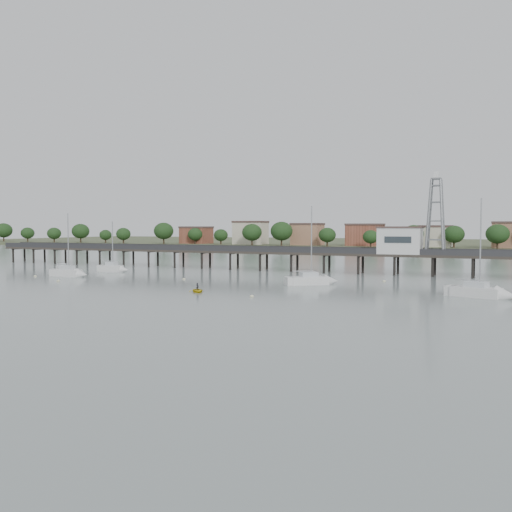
{
  "coord_description": "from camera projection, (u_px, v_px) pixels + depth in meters",
  "views": [
    {
      "loc": [
        43.65,
        -51.14,
        9.33
      ],
      "look_at": [
        2.7,
        42.0,
        4.0
      ],
      "focal_mm": 40.0,
      "sensor_mm": 36.0,
      "label": 1
    }
  ],
  "objects": [
    {
      "name": "ground_plane",
      "position": [
        86.0,
        308.0,
        64.79
      ],
      "size": [
        500.0,
        500.0,
        0.0
      ],
      "primitive_type": "plane",
      "color": "gray",
      "rests_on": "ground"
    },
    {
      "name": "pier",
      "position": [
        279.0,
        253.0,
        119.44
      ],
      "size": [
        150.0,
        5.0,
        5.5
      ],
      "color": "#2D2823",
      "rests_on": "ground"
    },
    {
      "name": "pier_building",
      "position": [
        400.0,
        240.0,
        109.24
      ],
      "size": [
        8.4,
        5.4,
        5.3
      ],
      "color": "silver",
      "rests_on": "ground"
    },
    {
      "name": "lattice_tower",
      "position": [
        436.0,
        217.0,
        106.39
      ],
      "size": [
        3.2,
        3.2,
        15.5
      ],
      "color": "slate",
      "rests_on": "ground"
    },
    {
      "name": "sailboat_d",
      "position": [
        486.0,
        293.0,
        74.17
      ],
      "size": [
        8.67,
        4.87,
        13.75
      ],
      "rotation": [
        0.0,
        0.0,
        -0.31
      ],
      "color": "silver",
      "rests_on": "ground"
    },
    {
      "name": "sailboat_c",
      "position": [
        316.0,
        280.0,
        91.29
      ],
      "size": [
        7.75,
        6.7,
        13.21
      ],
      "rotation": [
        0.0,
        0.0,
        0.65
      ],
      "color": "silver",
      "rests_on": "ground"
    },
    {
      "name": "sailboat_a",
      "position": [
        72.0,
        273.0,
        105.51
      ],
      "size": [
        7.41,
        2.22,
        12.3
      ],
      "rotation": [
        0.0,
        0.0,
        -0.01
      ],
      "color": "silver",
      "rests_on": "ground"
    },
    {
      "name": "sailboat_b",
      "position": [
        115.0,
        269.0,
        116.65
      ],
      "size": [
        6.48,
        2.14,
        10.77
      ],
      "rotation": [
        0.0,
        0.0,
        0.04
      ],
      "color": "silver",
      "rests_on": "ground"
    },
    {
      "name": "white_tender",
      "position": [
        63.0,
        268.0,
        120.42
      ],
      "size": [
        4.36,
        3.08,
        1.56
      ],
      "rotation": [
        0.0,
        0.0,
        -0.39
      ],
      "color": "silver",
      "rests_on": "ground"
    },
    {
      "name": "yellow_dinghy",
      "position": [
        197.0,
        292.0,
        80.65
      ],
      "size": [
        2.08,
        1.85,
        3.03
      ],
      "primitive_type": "imported",
      "rotation": [
        0.0,
        0.0,
        0.68
      ],
      "color": "yellow",
      "rests_on": "ground"
    },
    {
      "name": "dinghy_occupant",
      "position": [
        197.0,
        292.0,
        80.65
      ],
      "size": [
        0.4,
        1.09,
        0.26
      ],
      "primitive_type": "imported",
      "rotation": [
        0.0,
        0.0,
        3.14
      ],
      "color": "black",
      "rests_on": "ground"
    },
    {
      "name": "mooring_buoys",
      "position": [
        226.0,
        285.0,
        89.72
      ],
      "size": [
        88.22,
        28.47,
        0.39
      ],
      "color": "beige",
      "rests_on": "ground"
    },
    {
      "name": "far_shore",
      "position": [
        411.0,
        243.0,
        283.6
      ],
      "size": [
        500.0,
        170.0,
        10.4
      ],
      "color": "#475133",
      "rests_on": "ground"
    }
  ]
}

